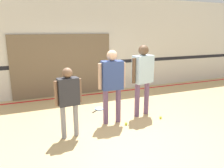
{
  "coord_description": "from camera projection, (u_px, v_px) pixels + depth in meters",
  "views": [
    {
      "loc": [
        -1.79,
        -4.22,
        2.13
      ],
      "look_at": [
        0.03,
        0.22,
        0.93
      ],
      "focal_mm": 35.0,
      "sensor_mm": 36.0,
      "label": 1
    }
  ],
  "objects": [
    {
      "name": "tennis_ball_near_instructor",
      "position": [
        126.0,
        124.0,
        5.01
      ],
      "size": [
        0.07,
        0.07,
        0.07
      ],
      "primitive_type": "sphere",
      "color": "#CCE038",
      "rests_on": "ground_plane"
    },
    {
      "name": "ground_plane",
      "position": [
        114.0,
        126.0,
        4.96
      ],
      "size": [
        16.0,
        16.0,
        0.0
      ],
      "primitive_type": "plane",
      "color": "tan"
    },
    {
      "name": "person_student_right",
      "position": [
        143.0,
        73.0,
        5.37
      ],
      "size": [
        0.66,
        0.38,
        1.78
      ],
      "rotation": [
        0.0,
        0.0,
        -2.91
      ],
      "color": "#6B4C70",
      "rests_on": "ground_plane"
    },
    {
      "name": "person_instructor",
      "position": [
        112.0,
        79.0,
        4.91
      ],
      "size": [
        0.64,
        0.28,
        1.7
      ],
      "rotation": [
        0.0,
        0.0,
        -0.05
      ],
      "color": "#6B4C70",
      "rests_on": "ground_plane"
    },
    {
      "name": "tennis_ball_by_spare_racket",
      "position": [
        106.0,
        104.0,
        6.34
      ],
      "size": [
        0.07,
        0.07,
        0.07
      ],
      "primitive_type": "sphere",
      "color": "#CCE038",
      "rests_on": "ground_plane"
    },
    {
      "name": "tennis_ball_stray_left",
      "position": [
        161.0,
        117.0,
        5.36
      ],
      "size": [
        0.07,
        0.07,
        0.07
      ],
      "primitive_type": "sphere",
      "color": "#CCE038",
      "rests_on": "ground_plane"
    },
    {
      "name": "racket_spare_on_floor",
      "position": [
        99.0,
        109.0,
        6.02
      ],
      "size": [
        0.47,
        0.43,
        0.03
      ],
      "rotation": [
        0.0,
        0.0,
        3.84
      ],
      "color": "blue",
      "rests_on": "ground_plane"
    },
    {
      "name": "floor_stripe",
      "position": [
        84.0,
        95.0,
        7.29
      ],
      "size": [
        14.4,
        0.1,
        0.01
      ],
      "color": "red",
      "rests_on": "ground_plane"
    },
    {
      "name": "wall_panel",
      "position": [
        63.0,
        66.0,
        7.07
      ],
      "size": [
        3.19,
        0.05,
        2.0
      ],
      "color": "#756047",
      "rests_on": "ground_plane"
    },
    {
      "name": "person_student_left",
      "position": [
        68.0,
        95.0,
        4.27
      ],
      "size": [
        0.54,
        0.26,
        1.43
      ],
      "rotation": [
        0.0,
        0.0,
        0.1
      ],
      "color": "gray",
      "rests_on": "ground_plane"
    },
    {
      "name": "wall_back",
      "position": [
        80.0,
        46.0,
        7.19
      ],
      "size": [
        16.0,
        0.07,
        3.2
      ],
      "color": "silver",
      "rests_on": "ground_plane"
    }
  ]
}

